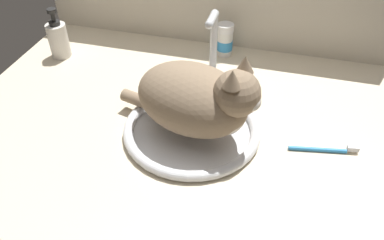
{
  "coord_description": "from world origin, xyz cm",
  "views": [
    {
      "loc": [
        23.98,
        -72.15,
        67.09
      ],
      "look_at": [
        5.43,
        -3.14,
        7.0
      ],
      "focal_mm": 36.86,
      "sensor_mm": 36.0,
      "label": 1
    }
  ],
  "objects_px": {
    "sink_basin": "(192,129)",
    "toothbrush": "(325,150)",
    "faucet": "(213,59)",
    "pill_bottle": "(225,40)",
    "cat": "(199,99)",
    "soap_pump_bottle": "(58,39)"
  },
  "relations": [
    {
      "from": "sink_basin",
      "to": "toothbrush",
      "type": "height_order",
      "value": "sink_basin"
    },
    {
      "from": "faucet",
      "to": "toothbrush",
      "type": "distance_m",
      "value": 0.38
    },
    {
      "from": "pill_bottle",
      "to": "faucet",
      "type": "bearing_deg",
      "value": -90.32
    },
    {
      "from": "sink_basin",
      "to": "pill_bottle",
      "type": "height_order",
      "value": "pill_bottle"
    },
    {
      "from": "sink_basin",
      "to": "cat",
      "type": "height_order",
      "value": "cat"
    },
    {
      "from": "cat",
      "to": "soap_pump_bottle",
      "type": "xyz_separation_m",
      "value": [
        -0.51,
        0.25,
        -0.05
      ]
    },
    {
      "from": "pill_bottle",
      "to": "toothbrush",
      "type": "height_order",
      "value": "pill_bottle"
    },
    {
      "from": "pill_bottle",
      "to": "toothbrush",
      "type": "xyz_separation_m",
      "value": [
        0.31,
        -0.37,
        -0.04
      ]
    },
    {
      "from": "pill_bottle",
      "to": "soap_pump_bottle",
      "type": "xyz_separation_m",
      "value": [
        -0.49,
        -0.14,
        0.01
      ]
    },
    {
      "from": "sink_basin",
      "to": "toothbrush",
      "type": "xyz_separation_m",
      "value": [
        0.31,
        0.02,
        -0.0
      ]
    },
    {
      "from": "soap_pump_bottle",
      "to": "pill_bottle",
      "type": "bearing_deg",
      "value": 16.27
    },
    {
      "from": "faucet",
      "to": "soap_pump_bottle",
      "type": "xyz_separation_m",
      "value": [
        -0.49,
        0.03,
        -0.03
      ]
    },
    {
      "from": "faucet",
      "to": "sink_basin",
      "type": "bearing_deg",
      "value": -90.0
    },
    {
      "from": "soap_pump_bottle",
      "to": "toothbrush",
      "type": "height_order",
      "value": "soap_pump_bottle"
    },
    {
      "from": "sink_basin",
      "to": "pill_bottle",
      "type": "distance_m",
      "value": 0.39
    },
    {
      "from": "cat",
      "to": "toothbrush",
      "type": "height_order",
      "value": "cat"
    },
    {
      "from": "soap_pump_bottle",
      "to": "toothbrush",
      "type": "relative_size",
      "value": 0.99
    },
    {
      "from": "soap_pump_bottle",
      "to": "toothbrush",
      "type": "xyz_separation_m",
      "value": [
        0.8,
        -0.23,
        -0.05
      ]
    },
    {
      "from": "sink_basin",
      "to": "faucet",
      "type": "xyz_separation_m",
      "value": [
        0.0,
        0.21,
        0.07
      ]
    },
    {
      "from": "sink_basin",
      "to": "cat",
      "type": "relative_size",
      "value": 0.92
    },
    {
      "from": "pill_bottle",
      "to": "toothbrush",
      "type": "bearing_deg",
      "value": -49.9
    },
    {
      "from": "faucet",
      "to": "pill_bottle",
      "type": "height_order",
      "value": "faucet"
    }
  ]
}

